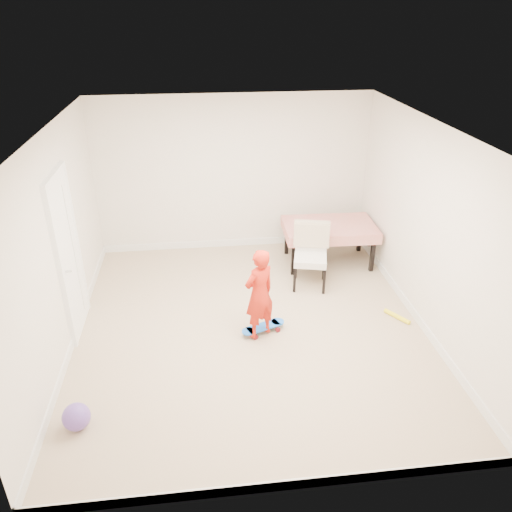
{
  "coord_description": "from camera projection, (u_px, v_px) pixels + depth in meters",
  "views": [
    {
      "loc": [
        -0.58,
        -5.42,
        3.85
      ],
      "look_at": [
        0.1,
        0.2,
        0.95
      ],
      "focal_mm": 35.0,
      "sensor_mm": 36.0,
      "label": 1
    }
  ],
  "objects": [
    {
      "name": "balloon",
      "position": [
        76.0,
        417.0,
        4.99
      ],
      "size": [
        0.28,
        0.28,
        0.28
      ],
      "primitive_type": "sphere",
      "color": "#6646AA",
      "rests_on": "ground"
    },
    {
      "name": "wall_front",
      "position": [
        285.0,
        374.0,
        3.82
      ],
      "size": [
        4.5,
        0.04,
        2.6
      ],
      "primitive_type": "cube",
      "color": "silver",
      "rests_on": "ground"
    },
    {
      "name": "dining_chair",
      "position": [
        310.0,
        257.0,
        7.35
      ],
      "size": [
        0.66,
        0.71,
        0.97
      ],
      "primitive_type": null,
      "rotation": [
        0.0,
        0.0,
        -0.23
      ],
      "color": "silver",
      "rests_on": "ground"
    },
    {
      "name": "baseboard_left",
      "position": [
        75.0,
        335.0,
        6.34
      ],
      "size": [
        0.02,
        5.0,
        0.12
      ],
      "primitive_type": "cube",
      "color": "white",
      "rests_on": "ground"
    },
    {
      "name": "baseboard_right",
      "position": [
        413.0,
        312.0,
        6.81
      ],
      "size": [
        0.02,
        5.0,
        0.12
      ],
      "primitive_type": "cube",
      "color": "white",
      "rests_on": "ground"
    },
    {
      "name": "door",
      "position": [
        69.0,
        257.0,
        6.16
      ],
      "size": [
        0.11,
        0.94,
        2.11
      ],
      "primitive_type": "cube",
      "color": "white",
      "rests_on": "ground"
    },
    {
      "name": "ceiling",
      "position": [
        249.0,
        132.0,
        5.43
      ],
      "size": [
        4.5,
        5.0,
        0.04
      ],
      "primitive_type": "cube",
      "color": "white",
      "rests_on": "wall_back"
    },
    {
      "name": "skateboard",
      "position": [
        263.0,
        329.0,
        6.49
      ],
      "size": [
        0.65,
        0.44,
        0.09
      ],
      "primitive_type": null,
      "rotation": [
        0.0,
        0.0,
        0.39
      ],
      "color": "blue",
      "rests_on": "ground"
    },
    {
      "name": "child",
      "position": [
        259.0,
        296.0,
        6.16
      ],
      "size": [
        0.52,
        0.48,
        1.2
      ],
      "primitive_type": "imported",
      "rotation": [
        0.0,
        0.0,
        3.7
      ],
      "color": "red",
      "rests_on": "ground"
    },
    {
      "name": "wall_back",
      "position": [
        233.0,
        175.0,
        8.2
      ],
      "size": [
        4.5,
        0.04,
        2.6
      ],
      "primitive_type": "cube",
      "color": "silver",
      "rests_on": "ground"
    },
    {
      "name": "foam_toy",
      "position": [
        397.0,
        316.0,
        6.77
      ],
      "size": [
        0.27,
        0.37,
        0.06
      ],
      "primitive_type": "cylinder",
      "rotation": [
        1.57,
        0.0,
        0.58
      ],
      "color": "yellow",
      "rests_on": "ground"
    },
    {
      "name": "baseboard_front",
      "position": [
        281.0,
        485.0,
        4.37
      ],
      "size": [
        4.5,
        0.02,
        0.12
      ],
      "primitive_type": "cube",
      "color": "white",
      "rests_on": "ground"
    },
    {
      "name": "baseboard_back",
      "position": [
        235.0,
        243.0,
        8.78
      ],
      "size": [
        4.5,
        0.02,
        0.12
      ],
      "primitive_type": "cube",
      "color": "white",
      "rests_on": "ground"
    },
    {
      "name": "dining_table",
      "position": [
        328.0,
        243.0,
        8.11
      ],
      "size": [
        1.47,
        0.96,
        0.67
      ],
      "primitive_type": null,
      "rotation": [
        0.0,
        0.0,
        -0.03
      ],
      "color": "#B30913",
      "rests_on": "ground"
    },
    {
      "name": "ground",
      "position": [
        250.0,
        327.0,
        6.6
      ],
      "size": [
        5.0,
        5.0,
        0.0
      ],
      "primitive_type": "plane",
      "color": "tan",
      "rests_on": "ground"
    },
    {
      "name": "wall_right",
      "position": [
        426.0,
        229.0,
        6.25
      ],
      "size": [
        0.04,
        5.0,
        2.6
      ],
      "primitive_type": "cube",
      "color": "silver",
      "rests_on": "ground"
    },
    {
      "name": "wall_left",
      "position": [
        59.0,
        248.0,
        5.77
      ],
      "size": [
        0.04,
        5.0,
        2.6
      ],
      "primitive_type": "cube",
      "color": "silver",
      "rests_on": "ground"
    }
  ]
}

